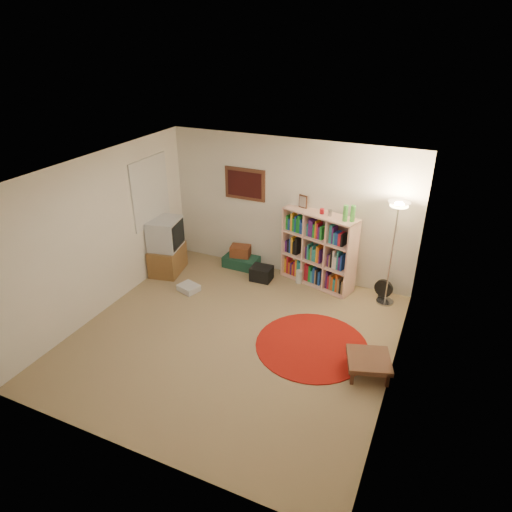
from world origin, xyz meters
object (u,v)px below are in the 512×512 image
(floor_fan, at_px, (383,289))
(side_table, at_px, (369,361))
(floor_lamp, at_px, (397,220))
(suitcase, at_px, (242,261))
(bookshelf, at_px, (318,250))
(tv_stand, at_px, (167,247))

(floor_fan, height_order, side_table, floor_fan)
(floor_lamp, height_order, suitcase, floor_lamp)
(bookshelf, relative_size, suitcase, 2.43)
(floor_fan, xyz_separation_m, tv_stand, (-3.85, -0.67, 0.33))
(bookshelf, distance_m, side_table, 2.49)
(bookshelf, xyz_separation_m, side_table, (1.36, -2.04, -0.43))
(suitcase, relative_size, side_table, 0.94)
(floor_lamp, distance_m, side_table, 2.26)
(floor_lamp, xyz_separation_m, tv_stand, (-3.90, -0.57, -0.97))
(floor_fan, relative_size, suitcase, 0.53)
(floor_fan, distance_m, tv_stand, 3.92)
(floor_lamp, relative_size, floor_fan, 5.03)
(side_table, bearing_deg, tv_stand, 161.95)
(floor_lamp, height_order, side_table, floor_lamp)
(suitcase, xyz_separation_m, side_table, (2.84, -2.05, 0.11))
(floor_fan, height_order, suitcase, floor_fan)
(bookshelf, relative_size, tv_stand, 1.53)
(suitcase, bearing_deg, side_table, -34.58)
(bookshelf, relative_size, floor_fan, 4.54)
(bookshelf, relative_size, floor_lamp, 0.90)
(floor_fan, bearing_deg, suitcase, -169.19)
(side_table, bearing_deg, suitcase, 144.17)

